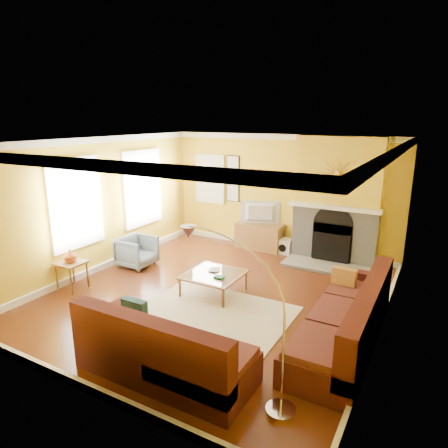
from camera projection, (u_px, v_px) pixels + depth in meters
The scene contains 27 objects.
floor at pixel (217, 295), 7.12m from camera, with size 5.50×6.00×0.02m, color #602B14.
ceiling at pixel (216, 140), 6.42m from camera, with size 5.50×6.00×0.02m, color white.
wall_back at pixel (281, 193), 9.31m from camera, with size 5.50×0.02×2.70m, color gold.
wall_front at pixel (74, 285), 4.23m from camera, with size 5.50×0.02×2.70m, color gold.
wall_left at pixel (98, 205), 8.07m from camera, with size 0.02×6.00×2.70m, color gold.
wall_right at pixel (390, 247), 5.47m from camera, with size 0.02×6.00×2.70m, color gold.
baseboard at pixel (217, 292), 7.11m from camera, with size 5.50×6.00×0.12m, color white, non-canonical shape.
crown_molding at pixel (216, 145), 6.43m from camera, with size 5.50×6.00×0.12m, color white, non-canonical shape.
window_left_near at pixel (142, 188), 9.11m from camera, with size 0.06×1.22×1.72m, color white.
window_left_far at pixel (75, 203), 7.50m from camera, with size 0.06×1.22×1.72m, color white.
window_back at pixel (210, 179), 10.11m from camera, with size 0.82×0.06×1.22m, color white.
wall_art at pixel (233, 179), 9.80m from camera, with size 0.34×0.04×1.14m, color white.
fireplace at pixel (337, 201), 8.50m from camera, with size 1.80×0.40×2.70m, color gray, non-canonical shape.
mantel at pixel (334, 207), 8.32m from camera, with size 1.92×0.22×0.08m, color white.
hearth at pixel (326, 267), 8.38m from camera, with size 1.80×0.70×0.06m, color gray.
sunburst at pixel (336, 174), 8.15m from camera, with size 0.70×0.04×0.70m, color olive, non-canonical shape.
rug at pixel (214, 313), 6.44m from camera, with size 2.40×1.80×0.02m, color beige.
sectional_sofa at pixel (253, 306), 5.73m from camera, with size 3.26×3.62×0.90m, color #471916, non-canonical shape.
coffee_table at pixel (214, 283), 7.15m from camera, with size 0.97×0.97×0.38m, color white, non-canonical shape.
media_console at pixel (260, 236), 9.55m from camera, with size 1.11×0.50×0.61m, color olive.
tv at pixel (260, 213), 9.40m from camera, with size 0.94×0.12×0.54m, color black.
subwoofer at pixel (285, 246), 9.27m from camera, with size 0.33×0.33×0.33m, color white.
armchair at pixel (137, 252), 8.43m from camera, with size 0.68×0.70×0.64m, color slate.
side_table at pixel (72, 275), 7.33m from camera, with size 0.47×0.47×0.52m, color olive, non-canonical shape.
vase at pixel (70, 256), 7.23m from camera, with size 0.23×0.23×0.24m, color #D8591E.
book at pixel (210, 269), 7.25m from camera, with size 0.18×0.24×0.02m, color white.
arc_lamp at pixel (238, 321), 4.28m from camera, with size 1.25×0.36×1.93m, color silver, non-canonical shape.
Camera 1 is at (3.30, -5.65, 3.08)m, focal length 32.00 mm.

